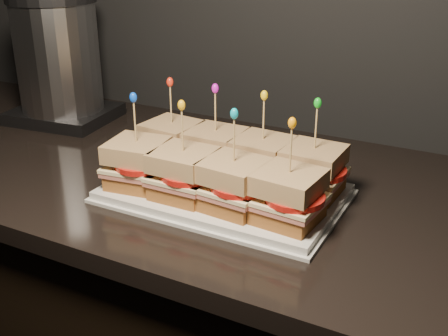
% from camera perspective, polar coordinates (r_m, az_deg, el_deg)
% --- Properties ---
extents(granite_slab, '(2.44, 0.63, 0.03)m').
position_cam_1_polar(granite_slab, '(1.05, -1.93, -1.41)').
color(granite_slab, black).
rests_on(granite_slab, cabinet).
extents(platter, '(0.38, 0.24, 0.02)m').
position_cam_1_polar(platter, '(0.94, 0.00, -2.56)').
color(platter, white).
rests_on(platter, granite_slab).
extents(platter_rim, '(0.39, 0.25, 0.01)m').
position_cam_1_polar(platter_rim, '(0.95, 0.00, -2.89)').
color(platter_rim, white).
rests_on(platter_rim, granite_slab).
extents(sandwich_0_bread_bot, '(0.10, 0.10, 0.02)m').
position_cam_1_polar(sandwich_0_bread_bot, '(1.04, -5.22, 1.17)').
color(sandwich_0_bread_bot, brown).
rests_on(sandwich_0_bread_bot, platter).
extents(sandwich_0_ham, '(0.11, 0.10, 0.01)m').
position_cam_1_polar(sandwich_0_ham, '(1.03, -5.25, 2.00)').
color(sandwich_0_ham, '#B0594B').
rests_on(sandwich_0_ham, sandwich_0_bread_bot).
extents(sandwich_0_cheese, '(0.11, 0.10, 0.01)m').
position_cam_1_polar(sandwich_0_cheese, '(1.03, -5.27, 2.37)').
color(sandwich_0_cheese, '#FFE9AB').
rests_on(sandwich_0_cheese, sandwich_0_ham).
extents(sandwich_0_tomato, '(0.09, 0.09, 0.01)m').
position_cam_1_polar(sandwich_0_tomato, '(1.02, -4.89, 2.54)').
color(sandwich_0_tomato, red).
rests_on(sandwich_0_tomato, sandwich_0_cheese).
extents(sandwich_0_bread_top, '(0.10, 0.10, 0.03)m').
position_cam_1_polar(sandwich_0_bread_top, '(1.02, -5.32, 3.79)').
color(sandwich_0_bread_top, brown).
rests_on(sandwich_0_bread_top, sandwich_0_tomato).
extents(sandwich_0_pick, '(0.00, 0.00, 0.09)m').
position_cam_1_polar(sandwich_0_pick, '(1.01, -5.42, 6.22)').
color(sandwich_0_pick, tan).
rests_on(sandwich_0_pick, sandwich_0_bread_top).
extents(sandwich_0_frill, '(0.01, 0.01, 0.02)m').
position_cam_1_polar(sandwich_0_frill, '(1.00, -5.52, 8.69)').
color(sandwich_0_frill, red).
rests_on(sandwich_0_frill, sandwich_0_pick).
extents(sandwich_1_bread_bot, '(0.09, 0.09, 0.02)m').
position_cam_1_polar(sandwich_1_bread_bot, '(1.00, -0.85, 0.26)').
color(sandwich_1_bread_bot, brown).
rests_on(sandwich_1_bread_bot, platter).
extents(sandwich_1_ham, '(0.10, 0.09, 0.01)m').
position_cam_1_polar(sandwich_1_ham, '(0.99, -0.86, 1.13)').
color(sandwich_1_ham, '#B0594B').
rests_on(sandwich_1_ham, sandwich_1_bread_bot).
extents(sandwich_1_cheese, '(0.10, 0.10, 0.01)m').
position_cam_1_polar(sandwich_1_cheese, '(0.99, -0.86, 1.50)').
color(sandwich_1_cheese, '#FFE9AB').
rests_on(sandwich_1_cheese, sandwich_1_ham).
extents(sandwich_1_tomato, '(0.09, 0.09, 0.01)m').
position_cam_1_polar(sandwich_1_tomato, '(0.98, -0.41, 1.67)').
color(sandwich_1_tomato, red).
rests_on(sandwich_1_tomato, sandwich_1_cheese).
extents(sandwich_1_bread_top, '(0.09, 0.09, 0.03)m').
position_cam_1_polar(sandwich_1_bread_top, '(0.98, -0.87, 2.99)').
color(sandwich_1_bread_top, brown).
rests_on(sandwich_1_bread_top, sandwich_1_tomato).
extents(sandwich_1_pick, '(0.00, 0.00, 0.09)m').
position_cam_1_polar(sandwich_1_pick, '(0.96, -0.89, 5.51)').
color(sandwich_1_pick, tan).
rests_on(sandwich_1_pick, sandwich_1_bread_top).
extents(sandwich_1_frill, '(0.01, 0.01, 0.02)m').
position_cam_1_polar(sandwich_1_frill, '(0.95, -0.90, 8.09)').
color(sandwich_1_frill, '#D014CC').
rests_on(sandwich_1_frill, sandwich_1_pick).
extents(sandwich_2_bread_bot, '(0.09, 0.09, 0.02)m').
position_cam_1_polar(sandwich_2_bread_bot, '(0.96, 3.87, -0.72)').
color(sandwich_2_bread_bot, brown).
rests_on(sandwich_2_bread_bot, platter).
extents(sandwich_2_ham, '(0.10, 0.10, 0.01)m').
position_cam_1_polar(sandwich_2_ham, '(0.96, 3.90, 0.17)').
color(sandwich_2_ham, '#B0594B').
rests_on(sandwich_2_ham, sandwich_2_bread_bot).
extents(sandwich_2_cheese, '(0.10, 0.10, 0.01)m').
position_cam_1_polar(sandwich_2_cheese, '(0.95, 3.91, 0.56)').
color(sandwich_2_cheese, '#FFE9AB').
rests_on(sandwich_2_cheese, sandwich_2_ham).
extents(sandwich_2_tomato, '(0.09, 0.09, 0.01)m').
position_cam_1_polar(sandwich_2_tomato, '(0.94, 4.44, 0.72)').
color(sandwich_2_tomato, red).
rests_on(sandwich_2_tomato, sandwich_2_cheese).
extents(sandwich_2_bread_top, '(0.09, 0.09, 0.03)m').
position_cam_1_polar(sandwich_2_bread_top, '(0.94, 3.95, 2.09)').
color(sandwich_2_bread_top, brown).
rests_on(sandwich_2_bread_top, sandwich_2_tomato).
extents(sandwich_2_pick, '(0.00, 0.00, 0.09)m').
position_cam_1_polar(sandwich_2_pick, '(0.93, 4.03, 4.70)').
color(sandwich_2_pick, tan).
rests_on(sandwich_2_pick, sandwich_2_bread_top).
extents(sandwich_2_frill, '(0.01, 0.01, 0.02)m').
position_cam_1_polar(sandwich_2_frill, '(0.91, 4.11, 7.38)').
color(sandwich_2_frill, yellow).
rests_on(sandwich_2_frill, sandwich_2_pick).
extents(sandwich_3_bread_bot, '(0.09, 0.09, 0.02)m').
position_cam_1_polar(sandwich_3_bread_bot, '(0.93, 8.93, -1.76)').
color(sandwich_3_bread_bot, brown).
rests_on(sandwich_3_bread_bot, platter).
extents(sandwich_3_ham, '(0.10, 0.10, 0.01)m').
position_cam_1_polar(sandwich_3_ham, '(0.93, 8.99, -0.85)').
color(sandwich_3_ham, '#B0594B').
rests_on(sandwich_3_ham, sandwich_3_bread_bot).
extents(sandwich_3_cheese, '(0.10, 0.10, 0.01)m').
position_cam_1_polar(sandwich_3_cheese, '(0.92, 9.02, -0.46)').
color(sandwich_3_cheese, '#FFE9AB').
rests_on(sandwich_3_cheese, sandwich_3_ham).
extents(sandwich_3_tomato, '(0.09, 0.09, 0.01)m').
position_cam_1_polar(sandwich_3_tomato, '(0.91, 9.63, -0.30)').
color(sandwich_3_tomato, red).
rests_on(sandwich_3_tomato, sandwich_3_cheese).
extents(sandwich_3_bread_top, '(0.09, 0.09, 0.03)m').
position_cam_1_polar(sandwich_3_bread_top, '(0.91, 9.12, 1.11)').
color(sandwich_3_bread_top, brown).
rests_on(sandwich_3_bread_top, sandwich_3_tomato).
extents(sandwich_3_pick, '(0.00, 0.00, 0.09)m').
position_cam_1_polar(sandwich_3_pick, '(0.90, 9.31, 3.79)').
color(sandwich_3_pick, tan).
rests_on(sandwich_3_pick, sandwich_3_bread_top).
extents(sandwich_3_frill, '(0.01, 0.01, 0.02)m').
position_cam_1_polar(sandwich_3_frill, '(0.88, 9.50, 6.54)').
color(sandwich_3_frill, '#12AF1E').
rests_on(sandwich_3_frill, sandwich_3_pick).
extents(sandwich_4_bread_bot, '(0.10, 0.10, 0.02)m').
position_cam_1_polar(sandwich_4_bread_bot, '(0.96, -8.67, -1.00)').
color(sandwich_4_bread_bot, brown).
rests_on(sandwich_4_bread_bot, platter).
extents(sandwich_4_ham, '(0.11, 0.11, 0.01)m').
position_cam_1_polar(sandwich_4_ham, '(0.95, -8.73, -0.11)').
color(sandwich_4_ham, '#B0594B').
rests_on(sandwich_4_ham, sandwich_4_bread_bot).
extents(sandwich_4_cheese, '(0.11, 0.11, 0.01)m').
position_cam_1_polar(sandwich_4_cheese, '(0.95, -8.76, 0.28)').
color(sandwich_4_cheese, '#FFE9AB').
rests_on(sandwich_4_cheese, sandwich_4_ham).
extents(sandwich_4_tomato, '(0.09, 0.09, 0.01)m').
position_cam_1_polar(sandwich_4_tomato, '(0.94, -8.40, 0.44)').
color(sandwich_4_tomato, red).
rests_on(sandwich_4_tomato, sandwich_4_cheese).
extents(sandwich_4_bread_top, '(0.10, 0.10, 0.03)m').
position_cam_1_polar(sandwich_4_bread_top, '(0.94, -8.86, 1.81)').
color(sandwich_4_bread_top, brown).
rests_on(sandwich_4_bread_top, sandwich_4_tomato).
extents(sandwich_4_pick, '(0.00, 0.00, 0.09)m').
position_cam_1_polar(sandwich_4_pick, '(0.92, -9.03, 4.42)').
color(sandwich_4_pick, tan).
rests_on(sandwich_4_pick, sandwich_4_bread_top).
extents(sandwich_4_frill, '(0.01, 0.01, 0.02)m').
position_cam_1_polar(sandwich_4_frill, '(0.91, -9.21, 7.10)').
color(sandwich_4_frill, blue).
rests_on(sandwich_4_frill, sandwich_4_pick).
extents(sandwich_5_bread_bot, '(0.09, 0.09, 0.02)m').
position_cam_1_polar(sandwich_5_bread_bot, '(0.91, -4.08, -2.09)').
color(sandwich_5_bread_bot, brown).
rests_on(sandwich_5_bread_bot, platter).
extents(sandwich_5_ham, '(0.10, 0.09, 0.01)m').
position_cam_1_polar(sandwich_5_ham, '(0.91, -4.11, -1.17)').
color(sandwich_5_ham, '#B0594B').
rests_on(sandwich_5_ham, sandwich_5_bread_bot).
extents(sandwich_5_cheese, '(0.10, 0.10, 0.01)m').
position_cam_1_polar(sandwich_5_cheese, '(0.90, -4.12, -0.76)').
color(sandwich_5_cheese, '#FFE9AB').
rests_on(sandwich_5_cheese, sandwich_5_ham).
extents(sandwich_5_tomato, '(0.09, 0.09, 0.01)m').
position_cam_1_polar(sandwich_5_tomato, '(0.89, -3.68, -0.61)').
color(sandwich_5_tomato, red).
rests_on(sandwich_5_tomato, sandwich_5_cheese).
extents(sandwich_5_bread_top, '(0.09, 0.09, 0.03)m').
position_cam_1_polar(sandwich_5_bread_top, '(0.89, -4.17, 0.84)').
color(sandwich_5_bread_top, brown).
rests_on(sandwich_5_bread_top, sandwich_5_tomato).
extents(sandwich_5_pick, '(0.00, 0.00, 0.09)m').
position_cam_1_polar(sandwich_5_pick, '(0.88, -4.26, 3.58)').
color(sandwich_5_pick, tan).
rests_on(sandwich_5_pick, sandwich_5_bread_top).
extents(sandwich_5_frill, '(0.01, 0.01, 0.02)m').
position_cam_1_polar(sandwich_5_frill, '(0.86, -4.34, 6.39)').
color(sandwich_5_frill, '#EEA70F').
rests_on(sandwich_5_frill, sandwich_5_pick).
extents(sandwich_6_bread_bot, '(0.10, 0.10, 0.02)m').
position_cam_1_polar(sandwich_6_bread_bot, '(0.87, 0.98, -3.28)').
color(sandwich_6_bread_bot, brown).
rests_on(sandwich_6_bread_bot, platter).
extents(sandwich_6_ham, '(0.10, 0.10, 0.01)m').
position_cam_1_polar(sandwich_6_ham, '(0.87, 0.98, -2.32)').
color(sandwich_6_ham, '#B0594B').
rests_on(sandwich_6_ham, sandwich_6_bread_bot).
extents(sandwich_6_cheese, '(0.11, 0.10, 0.01)m').
position_cam_1_polar(sandwich_6_cheese, '(0.86, 0.99, -1.90)').
color(sandwich_6_cheese, '#FFE9AB').
rests_on(sandwich_6_cheese, sandwich_6_ham).
extents(sandwich_6_tomato, '(0.09, 0.09, 0.01)m').
position_cam_1_polar(sandwich_6_tomato, '(0.85, 1.53, -1.76)').
color(sandwich_6_tomato, red).
rests_on(sandwich_6_tomato, sandwich_6_cheese).
extents(sandwich_6_bread_top, '(0.10, 0.10, 0.03)m').
position_cam_1_polar(sandwich_6_bread_top, '(0.85, 1.00, -0.24)').
color(sandwich_6_bread_top, brown).
rests_on(sandwich_6_bread_top, sandwich_6_tomato).
extents(sandwich_6_pick, '(0.00, 0.00, 0.09)m').
position_cam_1_polar(sandwich_6_pick, '(0.83, 1.02, 2.61)').
color(sandwich_6_pick, tan).
rests_on(sandwich_6_pick, sandwich_6_bread_top).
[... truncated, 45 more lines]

